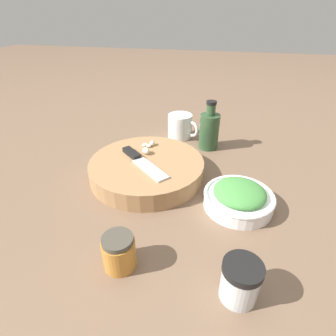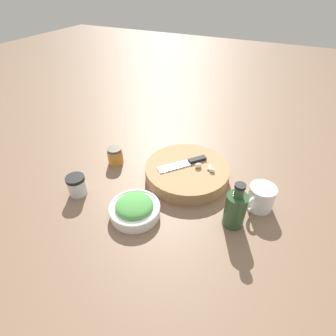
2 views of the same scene
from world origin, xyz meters
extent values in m
plane|color=brown|center=(0.00, 0.00, 0.00)|extent=(5.00, 5.00, 0.00)
cylinder|color=#9E754C|center=(-0.05, -0.08, 0.02)|extent=(0.31, 0.31, 0.05)
cube|color=black|center=(-0.07, -0.13, 0.06)|extent=(0.06, 0.07, 0.01)
cube|color=silver|center=(-0.01, -0.06, 0.05)|extent=(0.11, 0.11, 0.01)
ellipsoid|color=#F2EBCB|center=(-0.09, -0.10, 0.06)|extent=(0.03, 0.03, 0.02)
ellipsoid|color=silver|center=(-0.12, -0.10, 0.05)|extent=(0.01, 0.02, 0.01)
ellipsoid|color=#EBE4C7|center=(-0.14, -0.09, 0.06)|extent=(0.02, 0.02, 0.02)
ellipsoid|color=white|center=(-0.13, -0.11, 0.05)|extent=(0.02, 0.02, 0.01)
cylinder|color=white|center=(0.03, 0.16, 0.02)|extent=(0.16, 0.16, 0.03)
torus|color=white|center=(0.03, 0.16, 0.03)|extent=(0.16, 0.16, 0.01)
ellipsoid|color=#478E42|center=(0.03, 0.16, 0.04)|extent=(0.12, 0.12, 0.04)
cylinder|color=silver|center=(0.26, 0.16, 0.03)|extent=(0.06, 0.06, 0.06)
cylinder|color=black|center=(0.26, 0.16, 0.07)|extent=(0.06, 0.06, 0.01)
cylinder|color=white|center=(-0.32, -0.04, 0.04)|extent=(0.08, 0.08, 0.08)
torus|color=white|center=(-0.30, 0.00, 0.04)|extent=(0.04, 0.05, 0.06)
cylinder|color=#BC7A2D|center=(0.24, -0.05, 0.03)|extent=(0.06, 0.06, 0.06)
cylinder|color=#474238|center=(0.24, -0.05, 0.06)|extent=(0.05, 0.05, 0.01)
cylinder|color=#2D4C2D|center=(-0.26, 0.06, 0.06)|extent=(0.06, 0.06, 0.11)
cylinder|color=#2D4C2D|center=(-0.26, 0.06, 0.13)|extent=(0.03, 0.03, 0.03)
cylinder|color=black|center=(-0.26, 0.06, 0.15)|extent=(0.03, 0.03, 0.01)
camera|label=1|loc=(0.53, 0.11, 0.40)|focal=28.00mm
camera|label=2|loc=(-0.31, 0.63, 0.63)|focal=28.00mm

